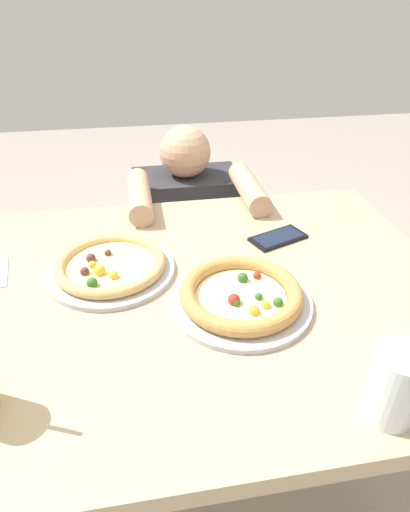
# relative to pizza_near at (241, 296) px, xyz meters

# --- Properties ---
(ground_plane) EXTENTS (8.00, 8.00, 0.00)m
(ground_plane) POSITION_rel_pizza_near_xyz_m (-0.12, 0.07, -0.77)
(ground_plane) COLOR #9E9384
(dining_table) EXTENTS (1.27, 0.91, 0.75)m
(dining_table) POSITION_rel_pizza_near_xyz_m (-0.12, 0.07, -0.13)
(dining_table) COLOR tan
(dining_table) RESTS_ON ground
(pizza_near) EXTENTS (0.31, 0.31, 0.05)m
(pizza_near) POSITION_rel_pizza_near_xyz_m (0.00, 0.00, 0.00)
(pizza_near) COLOR #B7B7BC
(pizza_near) RESTS_ON dining_table
(pizza_far) EXTENTS (0.30, 0.30, 0.04)m
(pizza_far) POSITION_rel_pizza_near_xyz_m (-0.28, 0.17, -0.00)
(pizza_far) COLOR #B7B7BC
(pizza_far) RESTS_ON dining_table
(water_cup_clear) EXTENTS (0.08, 0.08, 0.13)m
(water_cup_clear) POSITION_rel_pizza_near_xyz_m (0.16, -0.31, 0.04)
(water_cup_clear) COLOR silver
(water_cup_clear) RESTS_ON dining_table
(cell_phone) EXTENTS (0.17, 0.12, 0.01)m
(cell_phone) POSITION_rel_pizza_near_xyz_m (0.16, 0.25, -0.02)
(cell_phone) COLOR black
(cell_phone) RESTS_ON dining_table
(diner_seated) EXTENTS (0.41, 0.52, 0.92)m
(diner_seated) POSITION_rel_pizza_near_xyz_m (-0.02, 0.74, -0.35)
(diner_seated) COLOR #333847
(diner_seated) RESTS_ON ground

